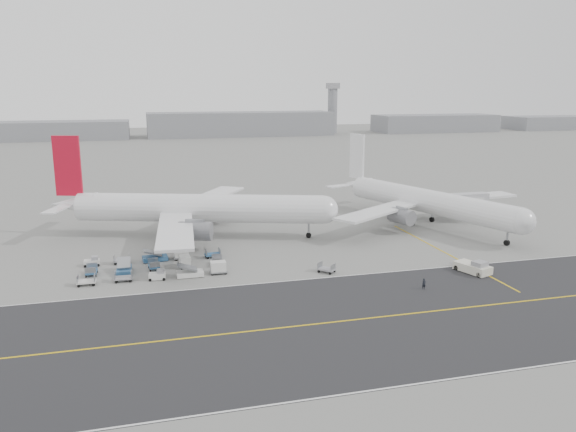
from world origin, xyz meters
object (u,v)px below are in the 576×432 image
object	(u,v)px
ground_crew_a	(424,284)
airliner_b	(424,201)
control_tower	(333,107)
jet_bridge	(458,201)
pushback_tug	(473,267)
airliner_a	(193,208)

from	to	relation	value
ground_crew_a	airliner_b	bearing A→B (deg)	61.44
control_tower	ground_crew_a	world-z (taller)	control_tower
jet_bridge	ground_crew_a	xyz separation A→B (m)	(-28.61, -38.45, -3.10)
control_tower	airliner_b	size ratio (longest dim) A/B	0.65
airliner_b	pushback_tug	size ratio (longest dim) A/B	6.58
control_tower	ground_crew_a	size ratio (longest dim) A/B	19.67
airliner_b	pushback_tug	distance (m)	32.12
airliner_b	ground_crew_a	xyz separation A→B (m)	(-18.80, -35.51, -4.18)
pushback_tug	ground_crew_a	distance (m)	11.80
airliner_a	airliner_b	size ratio (longest dim) A/B	1.11
pushback_tug	airliner_b	bearing A→B (deg)	56.74
control_tower	airliner_a	xyz separation A→B (m)	(-110.70, -237.62, -10.77)
pushback_tug	jet_bridge	world-z (taller)	jet_bridge
airliner_b	airliner_a	bearing A→B (deg)	158.07
airliner_b	jet_bridge	size ratio (longest dim) A/B	3.26
pushback_tug	jet_bridge	bearing A→B (deg)	43.47
control_tower	airliner_a	bearing A→B (deg)	-114.98
control_tower	jet_bridge	size ratio (longest dim) A/B	2.12
airliner_a	jet_bridge	bearing A→B (deg)	-71.09
control_tower	ground_crew_a	xyz separation A→B (m)	(-82.31, -275.43, -15.46)
airliner_a	airliner_b	distance (m)	47.25
control_tower	ground_crew_a	bearing A→B (deg)	-106.64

